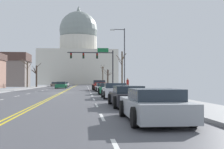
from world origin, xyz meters
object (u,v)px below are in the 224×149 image
at_px(sedan_near_05, 153,106).
at_px(sedan_oncoming_02, 55,84).
at_px(pickup_truck_near_00, 99,86).
at_px(signal_gantry, 97,59).
at_px(sedan_near_03, 115,91).
at_px(sedan_near_04, 128,97).
at_px(sedan_near_01, 103,87).
at_px(sedan_near_02, 107,89).
at_px(street_lamp_right, 123,54).
at_px(sedan_oncoming_00, 61,85).
at_px(bicycle_parked, 122,88).
at_px(pedestrian_00, 128,84).
at_px(sedan_oncoming_01, 64,85).

bearing_deg(sedan_near_05, sedan_oncoming_02, 99.03).
bearing_deg(pickup_truck_near_00, signal_gantry, 93.50).
height_order(signal_gantry, sedan_near_03, signal_gantry).
bearing_deg(sedan_oncoming_02, sedan_near_04, -80.11).
bearing_deg(sedan_oncoming_02, pickup_truck_near_00, -72.47).
distance_m(sedan_near_01, sedan_oncoming_02, 40.00).
height_order(pickup_truck_near_00, sedan_near_02, pickup_truck_near_00).
bearing_deg(sedan_near_05, signal_gantry, 90.64).
distance_m(sedan_near_03, sedan_oncoming_02, 54.12).
xyz_separation_m(sedan_near_04, sedan_oncoming_02, (-10.54, 60.47, 0.00)).
bearing_deg(street_lamp_right, sedan_oncoming_00, 119.89).
height_order(street_lamp_right, pickup_truck_near_00, street_lamp_right).
relative_size(signal_gantry, sedan_near_05, 1.82).
xyz_separation_m(sedan_near_03, sedan_near_04, (-0.05, -7.40, -0.05)).
bearing_deg(sedan_near_03, sedan_near_01, 90.27).
bearing_deg(bicycle_parked, sedan_near_01, -157.16).
distance_m(street_lamp_right, sedan_near_02, 9.20).
bearing_deg(pedestrian_00, street_lamp_right, 152.58).
height_order(sedan_oncoming_01, bicycle_parked, sedan_oncoming_01).
relative_size(sedan_near_04, sedan_oncoming_02, 0.99).
bearing_deg(pickup_truck_near_00, pedestrian_00, -59.63).
distance_m(sedan_near_01, sedan_oncoming_01, 29.44).
xyz_separation_m(pickup_truck_near_00, sedan_near_02, (0.14, -13.20, -0.14)).
distance_m(sedan_near_03, bicycle_parked, 15.89).
bearing_deg(sedan_near_04, sedan_near_05, -90.02).
bearing_deg(sedan_near_05, street_lamp_right, 84.37).
height_order(sedan_near_03, sedan_oncoming_01, sedan_near_03).
height_order(sedan_near_03, sedan_oncoming_00, sedan_oncoming_00).
height_order(sedan_near_02, sedan_near_04, sedan_near_02).
relative_size(street_lamp_right, sedan_near_01, 1.98).
xyz_separation_m(sedan_near_01, sedan_oncoming_01, (-7.24, 28.53, 0.02)).
xyz_separation_m(pickup_truck_near_00, sedan_near_03, (0.21, -20.21, -0.12)).
bearing_deg(sedan_oncoming_00, pedestrian_00, -59.04).
bearing_deg(sedan_oncoming_02, street_lamp_right, -70.99).
distance_m(street_lamp_right, sedan_oncoming_00, 20.07).
xyz_separation_m(pickup_truck_near_00, sedan_near_01, (0.14, -5.73, -0.15)).
relative_size(sedan_near_01, sedan_near_03, 0.99).
bearing_deg(sedan_near_04, signal_gantry, 90.76).
bearing_deg(sedan_oncoming_00, sedan_near_05, -81.11).
height_order(sedan_near_01, sedan_near_04, sedan_near_01).
xyz_separation_m(sedan_near_02, bicycle_parked, (2.79, 8.64, -0.08)).
distance_m(street_lamp_right, sedan_near_05, 28.31).
relative_size(sedan_near_04, sedan_oncoming_00, 1.02).
bearing_deg(sedan_near_04, sedan_oncoming_01, 98.20).
height_order(street_lamp_right, sedan_near_02, street_lamp_right).
distance_m(sedan_near_01, sedan_near_04, 21.88).
bearing_deg(sedan_near_01, sedan_near_02, -90.02).
bearing_deg(sedan_near_02, sedan_oncoming_02, 102.86).
bearing_deg(signal_gantry, bicycle_parked, -70.18).
bearing_deg(signal_gantry, pedestrian_00, -69.82).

